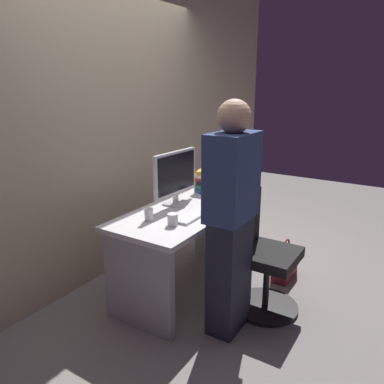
{
  "coord_description": "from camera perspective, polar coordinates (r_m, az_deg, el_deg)",
  "views": [
    {
      "loc": [
        -2.46,
        -1.6,
        1.74
      ],
      "look_at": [
        0.0,
        -0.05,
        0.88
      ],
      "focal_mm": 35.11,
      "sensor_mm": 36.0,
      "label": 1
    }
  ],
  "objects": [
    {
      "name": "mouse",
      "position": [
        3.2,
        3.03,
        -1.63
      ],
      "size": [
        0.06,
        0.1,
        0.03
      ],
      "primitive_type": "ellipsoid",
      "color": "white",
      "rests_on": "desk"
    },
    {
      "name": "office_chair",
      "position": [
        3.01,
        10.42,
        -9.75
      ],
      "size": [
        0.52,
        0.52,
        0.94
      ],
      "color": "black",
      "rests_on": "ground"
    },
    {
      "name": "handbag",
      "position": [
        3.61,
        13.94,
        -10.51
      ],
      "size": [
        0.34,
        0.14,
        0.38
      ],
      "color": "maroon",
      "rests_on": "ground"
    },
    {
      "name": "person_at_desk",
      "position": [
        2.56,
        5.95,
        -4.2
      ],
      "size": [
        0.4,
        0.24,
        1.64
      ],
      "color": "#262838",
      "rests_on": "ground"
    },
    {
      "name": "wall_back",
      "position": [
        3.48,
        -12.93,
        12.06
      ],
      "size": [
        6.4,
        0.1,
        3.0
      ],
      "primitive_type": "cube",
      "color": "tan",
      "rests_on": "ground"
    },
    {
      "name": "book_stack",
      "position": [
        3.55,
        2.07,
        1.73
      ],
      "size": [
        0.22,
        0.19,
        0.21
      ],
      "color": "#3359A5",
      "rests_on": "desk"
    },
    {
      "name": "ground_plane",
      "position": [
        3.41,
        -0.73,
        -14.24
      ],
      "size": [
        9.0,
        9.0,
        0.0
      ],
      "primitive_type": "plane",
      "color": "gray"
    },
    {
      "name": "cell_phone",
      "position": [
        3.44,
        5.32,
        -0.62
      ],
      "size": [
        0.1,
        0.15,
        0.01
      ],
      "primitive_type": "cube",
      "rotation": [
        0.0,
        0.0,
        0.19
      ],
      "color": "black",
      "rests_on": "desk"
    },
    {
      "name": "cup_by_monitor",
      "position": [
        2.84,
        -6.59,
        -3.43
      ],
      "size": [
        0.07,
        0.07,
        0.09
      ],
      "primitive_type": "cylinder",
      "color": "silver",
      "rests_on": "desk"
    },
    {
      "name": "keyboard",
      "position": [
        2.93,
        0.36,
        -3.47
      ],
      "size": [
        0.43,
        0.13,
        0.02
      ],
      "primitive_type": "cube",
      "rotation": [
        0.0,
        0.0,
        0.01
      ],
      "color": "white",
      "rests_on": "desk"
    },
    {
      "name": "monitor",
      "position": [
        3.15,
        -2.52,
        2.62
      ],
      "size": [
        0.54,
        0.15,
        0.46
      ],
      "color": "silver",
      "rests_on": "desk"
    },
    {
      "name": "cup_near_keyboard",
      "position": [
        2.74,
        -2.95,
        -4.2
      ],
      "size": [
        0.08,
        0.08,
        0.09
      ],
      "primitive_type": "cylinder",
      "color": "white",
      "rests_on": "desk"
    },
    {
      "name": "desk",
      "position": [
        3.19,
        -0.77,
        -6.39
      ],
      "size": [
        1.41,
        0.68,
        0.73
      ],
      "color": "white",
      "rests_on": "ground"
    }
  ]
}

